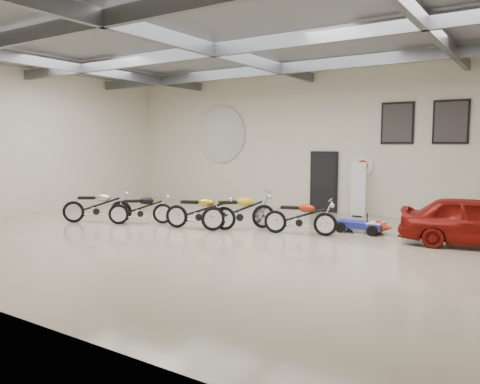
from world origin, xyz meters
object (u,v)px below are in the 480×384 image
Objects in this scene: motorcycle_red at (300,216)px; vintage_car at (478,222)px; banner_stand at (358,189)px; motorcycle_black at (141,208)px; motorcycle_silver at (97,205)px; motorcycle_yellow at (239,210)px; motorcycle_gold at (200,210)px; go_kart at (365,223)px.

motorcycle_red is 4.29m from vintage_car.
banner_stand is 0.97× the size of motorcycle_black.
motorcycle_silver is 1.10× the size of motorcycle_black.
motorcycle_black is (-5.07, -4.98, -0.43)m from banner_stand.
motorcycle_yellow is at bearing -18.35° from motorcycle_silver.
banner_stand reaches higher than motorcycle_yellow.
motorcycle_silver reaches higher than motorcycle_gold.
go_kart is at bearing -25.50° from motorcycle_yellow.
vintage_car is (3.90, -2.90, -0.32)m from banner_stand.
motorcycle_yellow reaches higher than motorcycle_red.
go_kart is (7.52, 2.82, -0.25)m from motorcycle_silver.
go_kart is (3.19, 1.43, -0.27)m from motorcycle_yellow.
motorcycle_silver is at bearing -179.45° from motorcycle_red.
motorcycle_gold is at bearing 158.40° from motorcycle_yellow.
motorcycle_silver reaches higher than go_kart.
motorcycle_red is at bearing -40.70° from motorcycle_yellow.
go_kart is 0.45× the size of vintage_car.
banner_stand is 8.46m from motorcycle_silver.
motorcycle_black is at bearing 170.51° from motorcycle_gold.
go_kart is 2.80m from vintage_car.
motorcycle_yellow reaches higher than go_kart.
motorcycle_red is at bearing -20.82° from motorcycle_silver.
motorcycle_black is 9.21m from vintage_car.
motorcycle_gold is 0.97× the size of motorcycle_yellow.
motorcycle_gold is (3.36, 0.86, -0.00)m from motorcycle_silver.
motorcycle_black is (1.33, 0.54, -0.05)m from motorcycle_silver.
motorcycle_black is at bearing 94.02° from vintage_car.
motorcycle_silver is 1.43m from motorcycle_black.
motorcycle_red reaches higher than go_kart.
motorcycle_yellow is 0.60× the size of vintage_car.
banner_stand is at bearing 38.42° from motorcycle_gold.
motorcycle_gold reaches higher than motorcycle_black.
banner_stand reaches higher than motorcycle_gold.
motorcycle_black is 0.92× the size of motorcycle_gold.
motorcycle_yellow reaches higher than motorcycle_silver.
motorcycle_yellow is 1.35× the size of go_kart.
go_kart is (4.16, 1.95, -0.25)m from motorcycle_gold.
motorcycle_gold reaches higher than motorcycle_red.
motorcycle_silver is 4.55m from motorcycle_yellow.
motorcycle_black is 4.92m from motorcycle_red.
vintage_car reaches higher than motorcycle_black.
motorcycle_red is at bearing -94.57° from banner_stand.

